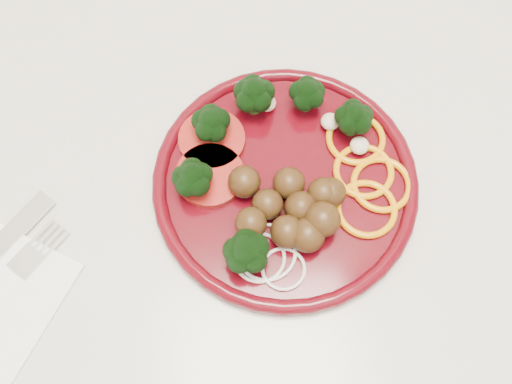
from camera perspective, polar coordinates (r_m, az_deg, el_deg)
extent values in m
cube|color=beige|center=(1.02, 9.58, -8.42)|extent=(2.40, 0.60, 0.87)
cube|color=beige|center=(0.61, 16.10, 2.50)|extent=(2.40, 0.60, 0.03)
cylinder|color=#44040C|center=(0.55, 2.91, 0.82)|extent=(0.25, 0.25, 0.01)
torus|color=#44040C|center=(0.55, 2.94, 1.08)|extent=(0.26, 0.26, 0.01)
sphere|color=#452C11|center=(0.53, 3.32, 0.94)|extent=(0.03, 0.03, 0.03)
sphere|color=#452C11|center=(0.51, 3.12, -3.97)|extent=(0.03, 0.03, 0.03)
sphere|color=#452C11|center=(0.52, 1.16, -1.17)|extent=(0.03, 0.03, 0.03)
sphere|color=#452C11|center=(0.52, 6.60, -2.99)|extent=(0.03, 0.03, 0.03)
sphere|color=#452C11|center=(0.51, -0.52, -3.28)|extent=(0.03, 0.03, 0.03)
sphere|color=#452C11|center=(0.52, 4.50, -1.49)|extent=(0.03, 0.03, 0.03)
sphere|color=#452C11|center=(0.53, 6.75, -0.08)|extent=(0.03, 0.03, 0.03)
sphere|color=#452C11|center=(0.53, -1.18, 1.06)|extent=(0.03, 0.03, 0.03)
sphere|color=#452C11|center=(0.51, 5.18, -4.33)|extent=(0.03, 0.03, 0.03)
sphere|color=#452C11|center=(0.53, 7.49, 0.02)|extent=(0.03, 0.03, 0.03)
torus|color=orange|center=(0.56, 10.72, 2.06)|extent=(0.06, 0.06, 0.01)
torus|color=orange|center=(0.54, 10.96, -1.66)|extent=(0.06, 0.06, 0.01)
torus|color=orange|center=(0.57, 9.94, 5.29)|extent=(0.06, 0.06, 0.01)
torus|color=orange|center=(0.56, 12.43, 0.75)|extent=(0.06, 0.06, 0.01)
cylinder|color=#720A07|center=(0.56, -4.44, 5.25)|extent=(0.07, 0.07, 0.01)
cylinder|color=#720A07|center=(0.55, -4.61, 1.66)|extent=(0.07, 0.07, 0.01)
torus|color=beige|center=(0.52, 0.34, -6.55)|extent=(0.05, 0.05, 0.00)
torus|color=beige|center=(0.52, 2.76, -7.67)|extent=(0.04, 0.04, 0.00)
torus|color=beige|center=(0.52, 1.03, -6.00)|extent=(0.06, 0.06, 0.00)
ellipsoid|color=#C6B793|center=(0.57, 7.41, 6.95)|extent=(0.02, 0.02, 0.01)
ellipsoid|color=#C6B793|center=(0.58, 1.08, 8.83)|extent=(0.02, 0.02, 0.01)
ellipsoid|color=#C6B793|center=(0.56, 10.29, 4.55)|extent=(0.02, 0.02, 0.01)
cube|color=silver|center=(0.57, -21.94, -6.47)|extent=(0.04, 0.04, 0.00)
cube|color=silver|center=(0.56, -19.35, -5.02)|extent=(0.03, 0.02, 0.00)
cube|color=silver|center=(0.57, -19.81, -4.62)|extent=(0.03, 0.02, 0.00)
cube|color=silver|center=(0.57, -20.26, -4.22)|extent=(0.03, 0.02, 0.00)
cube|color=silver|center=(0.57, -20.70, -3.83)|extent=(0.03, 0.02, 0.00)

